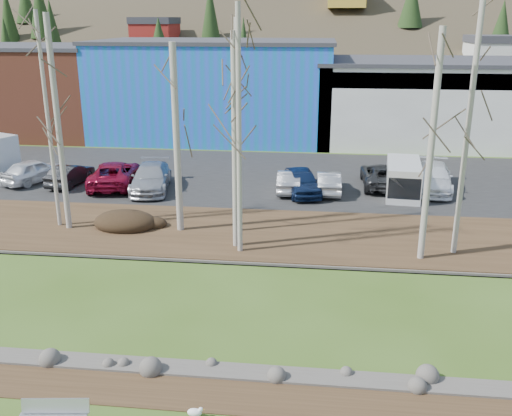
# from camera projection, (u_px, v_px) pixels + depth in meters

# --- Properties ---
(dirt_strip) EXTENTS (80.00, 1.80, 0.03)m
(dirt_strip) POSITION_uv_depth(u_px,v_px,m) (194.00, 391.00, 16.03)
(dirt_strip) COLOR #382616
(dirt_strip) RESTS_ON ground
(near_bank_rocks) EXTENTS (80.00, 0.80, 0.50)m
(near_bank_rocks) POSITION_uv_depth(u_px,v_px,m) (201.00, 371.00, 16.98)
(near_bank_rocks) COLOR #47423D
(near_bank_rocks) RESTS_ON ground
(river) EXTENTS (80.00, 8.00, 0.90)m
(river) POSITION_uv_depth(u_px,v_px,m) (224.00, 306.00, 20.84)
(river) COLOR black
(river) RESTS_ON ground
(far_bank_rocks) EXTENTS (80.00, 0.80, 0.46)m
(far_bank_rocks) POSITION_uv_depth(u_px,v_px,m) (240.00, 261.00, 24.71)
(far_bank_rocks) COLOR #47423D
(far_bank_rocks) RESTS_ON ground
(far_bank) EXTENTS (80.00, 7.00, 0.15)m
(far_bank) POSITION_uv_depth(u_px,v_px,m) (249.00, 233.00, 27.70)
(far_bank) COLOR #382616
(far_bank) RESTS_ON ground
(parking_lot) EXTENTS (80.00, 14.00, 0.14)m
(parking_lot) POSITION_uv_depth(u_px,v_px,m) (269.00, 177.00, 37.60)
(parking_lot) COLOR black
(parking_lot) RESTS_ON ground
(building_brick) EXTENTS (16.32, 12.24, 7.80)m
(building_brick) POSITION_uv_depth(u_px,v_px,m) (24.00, 89.00, 52.23)
(building_brick) COLOR brown
(building_brick) RESTS_ON ground
(building_blue) EXTENTS (20.40, 12.24, 8.30)m
(building_blue) POSITION_uv_depth(u_px,v_px,m) (217.00, 89.00, 50.18)
(building_blue) COLOR blue
(building_blue) RESTS_ON ground
(building_white) EXTENTS (18.36, 12.24, 6.80)m
(building_white) POSITION_uv_depth(u_px,v_px,m) (426.00, 100.00, 48.42)
(building_white) COLOR beige
(building_white) RESTS_ON ground
(seagull) EXTENTS (0.47, 0.22, 0.34)m
(seagull) POSITION_uv_depth(u_px,v_px,m) (195.00, 412.00, 14.91)
(seagull) COLOR gold
(seagull) RESTS_ON ground
(dirt_mound) EXTENTS (3.13, 2.21, 0.61)m
(dirt_mound) POSITION_uv_depth(u_px,v_px,m) (125.00, 221.00, 28.24)
(dirt_mound) COLOR black
(dirt_mound) RESTS_ON far_bank
(birch_0) EXTENTS (0.27, 0.27, 10.12)m
(birch_0) POSITION_uv_depth(u_px,v_px,m) (58.00, 126.00, 26.67)
(birch_0) COLOR #BBB5AA
(birch_0) RESTS_ON far_bank
(birch_1) EXTENTS (0.19, 0.19, 10.25)m
(birch_1) POSITION_uv_depth(u_px,v_px,m) (48.00, 123.00, 27.02)
(birch_1) COLOR #BBB5AA
(birch_1) RESTS_ON far_bank
(birch_2) EXTENTS (0.32, 0.32, 8.88)m
(birch_2) POSITION_uv_depth(u_px,v_px,m) (177.00, 140.00, 26.61)
(birch_2) COLOR #BBB5AA
(birch_2) RESTS_ON far_bank
(birch_3) EXTENTS (0.27, 0.27, 9.39)m
(birch_3) POSITION_uv_depth(u_px,v_px,m) (235.00, 144.00, 24.57)
(birch_3) COLOR #BBB5AA
(birch_3) RESTS_ON far_bank
(birch_4) EXTENTS (0.21, 0.21, 9.91)m
(birch_4) POSITION_uv_depth(u_px,v_px,m) (237.00, 130.00, 26.31)
(birch_4) COLOR #BBB5AA
(birch_4) RESTS_ON far_bank
(birch_5) EXTENTS (0.22, 0.22, 10.49)m
(birch_5) POSITION_uv_depth(u_px,v_px,m) (239.00, 134.00, 23.81)
(birch_5) COLOR #BBB5AA
(birch_5) RESTS_ON far_bank
(birch_6) EXTENTS (0.28, 0.28, 9.58)m
(birch_6) POSITION_uv_depth(u_px,v_px,m) (431.00, 149.00, 23.17)
(birch_6) COLOR #BBB5AA
(birch_6) RESTS_ON far_bank
(birch_7) EXTENTS (0.24, 0.24, 11.05)m
(birch_7) POSITION_uv_depth(u_px,v_px,m) (468.00, 128.00, 23.54)
(birch_7) COLOR #BBB5AA
(birch_7) RESTS_ON far_bank
(car_0) EXTENTS (3.33, 4.69, 1.48)m
(car_0) POSITION_uv_depth(u_px,v_px,m) (34.00, 171.00, 35.96)
(car_0) COLOR white
(car_0) RESTS_ON parking_lot
(car_1) EXTENTS (1.81, 4.04, 1.29)m
(car_1) POSITION_uv_depth(u_px,v_px,m) (70.00, 175.00, 35.41)
(car_1) COLOR black
(car_1) RESTS_ON parking_lot
(car_2) EXTENTS (3.43, 5.89, 1.54)m
(car_2) POSITION_uv_depth(u_px,v_px,m) (115.00, 174.00, 35.11)
(car_2) COLOR maroon
(car_2) RESTS_ON parking_lot
(car_3) EXTENTS (3.01, 5.59, 1.54)m
(car_3) POSITION_uv_depth(u_px,v_px,m) (151.00, 178.00, 34.28)
(car_3) COLOR #9EA0A7
(car_3) RESTS_ON parking_lot
(car_4) EXTENTS (2.76, 4.72, 1.51)m
(car_4) POSITION_uv_depth(u_px,v_px,m) (302.00, 181.00, 33.55)
(car_4) COLOR #122246
(car_4) RESTS_ON parking_lot
(car_5) EXTENTS (1.48, 3.92, 1.28)m
(car_5) POSITION_uv_depth(u_px,v_px,m) (329.00, 182.00, 33.85)
(car_5) COLOR #A4A3A5
(car_5) RESTS_ON parking_lot
(car_6) EXTENTS (2.40, 5.11, 1.41)m
(car_6) POSITION_uv_depth(u_px,v_px,m) (382.00, 175.00, 35.02)
(car_6) COLOR #2A2B2D
(car_6) RESTS_ON parking_lot
(car_7) EXTENTS (2.91, 5.63, 1.56)m
(car_7) POSITION_uv_depth(u_px,v_px,m) (433.00, 178.00, 34.26)
(car_7) COLOR white
(car_7) RESTS_ON parking_lot
(car_8) EXTENTS (1.48, 3.92, 1.28)m
(car_8) POSITION_uv_depth(u_px,v_px,m) (289.00, 181.00, 34.10)
(car_8) COLOR #A4A3A5
(car_8) RESTS_ON parking_lot
(van_white) EXTENTS (2.27, 4.62, 1.95)m
(van_white) POSITION_uv_depth(u_px,v_px,m) (403.00, 179.00, 33.15)
(van_white) COLOR white
(van_white) RESTS_ON parking_lot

